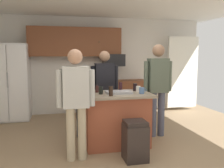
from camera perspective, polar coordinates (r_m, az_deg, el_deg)
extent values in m
plane|color=#937A5B|center=(4.35, 0.09, -14.64)|extent=(7.04, 7.04, 0.00)
cube|color=silver|center=(6.81, -5.18, 4.31)|extent=(6.40, 0.10, 2.60)
cube|color=white|center=(7.26, 16.09, 2.64)|extent=(0.90, 0.06, 2.00)
cube|color=brown|center=(6.57, -8.51, 9.63)|extent=(2.40, 0.35, 0.75)
sphere|color=#4C3823|center=(6.46, -2.99, 9.75)|extent=(0.04, 0.04, 0.04)
cube|color=brown|center=(6.69, 0.37, -3.02)|extent=(1.80, 0.60, 0.90)
sphere|color=#4C3823|center=(6.51, 4.86, -3.32)|extent=(0.04, 0.04, 0.04)
cube|color=white|center=(6.47, -22.48, 0.40)|extent=(0.87, 0.70, 1.86)
cube|color=white|center=(6.08, -21.04, 0.08)|extent=(0.41, 0.04, 1.78)
cylinder|color=#B2B2B7|center=(6.07, -23.15, 0.87)|extent=(0.02, 0.02, 0.35)
cube|color=black|center=(6.62, 0.33, 5.57)|extent=(0.56, 0.40, 0.32)
cube|color=#9E4C33|center=(4.38, 0.88, -8.39)|extent=(1.08, 0.72, 0.88)
cube|color=gray|center=(4.28, 0.89, -2.42)|extent=(1.22, 0.86, 0.04)
cylinder|color=tan|center=(3.80, -9.57, -11.44)|extent=(0.13, 0.13, 0.81)
cylinder|color=tan|center=(3.81, -6.97, -11.33)|extent=(0.13, 0.13, 0.81)
cube|color=#B7B7B2|center=(3.64, -8.46, -0.71)|extent=(0.38, 0.22, 0.61)
sphere|color=tan|center=(3.61, -8.58, 6.29)|extent=(0.22, 0.22, 0.22)
cylinder|color=#B7B7B2|center=(3.64, -12.22, -1.11)|extent=(0.09, 0.09, 0.55)
cylinder|color=#B7B7B2|center=(3.67, -4.72, -0.91)|extent=(0.09, 0.09, 0.55)
cylinder|color=#4C5166|center=(4.88, 9.51, -6.98)|extent=(0.13, 0.13, 0.87)
cylinder|color=#4C5166|center=(4.95, 11.35, -6.84)|extent=(0.13, 0.13, 0.87)
cube|color=#4C5647|center=(4.79, 10.63, 1.97)|extent=(0.38, 0.22, 0.65)
sphere|color=#8C664C|center=(4.78, 10.75, 7.64)|extent=(0.24, 0.24, 0.24)
cylinder|color=#4C5647|center=(4.70, 7.94, 1.72)|extent=(0.09, 0.09, 0.59)
cylinder|color=#4C5647|center=(4.89, 13.20, 1.80)|extent=(0.09, 0.09, 0.59)
cylinder|color=#4C5166|center=(5.10, -2.65, -6.63)|extent=(0.13, 0.13, 0.81)
cylinder|color=#4C5166|center=(5.13, -0.77, -6.54)|extent=(0.13, 0.13, 0.81)
cube|color=black|center=(5.00, -1.74, 1.36)|extent=(0.38, 0.22, 0.61)
sphere|color=#8C664C|center=(4.98, -1.76, 6.45)|extent=(0.22, 0.22, 0.22)
cylinder|color=black|center=(4.96, -4.46, 1.07)|extent=(0.09, 0.09, 0.55)
cylinder|color=black|center=(5.06, 0.93, 1.19)|extent=(0.09, 0.09, 0.55)
cylinder|color=#383842|center=(4.83, -9.49, -7.64)|extent=(0.13, 0.13, 0.79)
cylinder|color=#383842|center=(4.84, -7.46, -7.57)|extent=(0.13, 0.13, 0.79)
cube|color=#4C5647|center=(4.71, -8.62, 0.54)|extent=(0.38, 0.22, 0.59)
sphere|color=tan|center=(4.68, -8.71, 5.79)|extent=(0.21, 0.21, 0.21)
cylinder|color=#4C5647|center=(4.70, -11.53, 0.21)|extent=(0.09, 0.09, 0.53)
cylinder|color=#4C5647|center=(4.74, -5.72, 0.36)|extent=(0.09, 0.09, 0.53)
cylinder|color=black|center=(4.17, -2.61, -1.47)|extent=(0.07, 0.07, 0.13)
cylinder|color=black|center=(3.98, -0.28, -1.67)|extent=(0.07, 0.07, 0.16)
cylinder|color=#4C6B99|center=(4.25, 6.91, -1.52)|extent=(0.09, 0.09, 0.11)
torus|color=#4C6B99|center=(4.27, 7.66, -1.42)|extent=(0.06, 0.01, 0.06)
cylinder|color=black|center=(4.58, 5.39, -0.72)|extent=(0.08, 0.08, 0.14)
cylinder|color=black|center=(4.53, 2.00, -0.61)|extent=(0.06, 0.06, 0.16)
cylinder|color=white|center=(4.45, 6.13, -1.16)|extent=(0.08, 0.08, 0.10)
torus|color=white|center=(4.47, 6.82, -1.07)|extent=(0.06, 0.01, 0.06)
cylinder|color=#311918|center=(4.37, -3.49, -1.18)|extent=(0.06, 0.06, 0.12)
cube|color=#B7B7BC|center=(4.25, 1.54, -2.08)|extent=(0.44, 0.30, 0.02)
cube|color=#A8A8AD|center=(4.25, 1.54, -1.82)|extent=(0.44, 0.30, 0.02)
cube|color=black|center=(3.81, 5.40, -13.37)|extent=(0.34, 0.34, 0.55)
cube|color=black|center=(3.72, 5.45, -8.95)|extent=(0.32, 0.32, 0.06)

